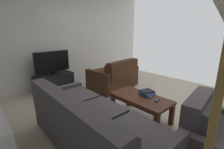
# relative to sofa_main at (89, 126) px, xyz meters

# --- Properties ---
(ground_plane) EXTENTS (5.15, 5.18, 0.01)m
(ground_plane) POSITION_rel_sofa_main_xyz_m (0.20, -1.39, -0.37)
(ground_plane) COLOR beige
(wall_right) EXTENTS (0.12, 5.18, 2.69)m
(wall_right) POSITION_rel_sofa_main_xyz_m (2.77, -1.39, 0.98)
(wall_right) COLOR white
(wall_right) RESTS_ON ground
(sofa_main) EXTENTS (2.06, 0.85, 0.83)m
(sofa_main) POSITION_rel_sofa_main_xyz_m (0.00, 0.00, 0.00)
(sofa_main) COLOR black
(sofa_main) RESTS_ON ground
(loveseat_near) EXTENTS (0.94, 1.32, 0.80)m
(loveseat_near) POSITION_rel_sofa_main_xyz_m (1.49, -1.82, -0.01)
(loveseat_near) COLOR black
(loveseat_near) RESTS_ON ground
(coffee_table) EXTENTS (1.04, 0.54, 0.42)m
(coffee_table) POSITION_rel_sofa_main_xyz_m (0.05, -1.11, -0.02)
(coffee_table) COLOR #4C2819
(coffee_table) RESTS_ON ground
(tv_stand) EXTENTS (0.48, 0.96, 0.45)m
(tv_stand) POSITION_rel_sofa_main_xyz_m (2.42, -0.54, -0.14)
(tv_stand) COLOR black
(tv_stand) RESTS_ON ground
(flat_tv) EXTENTS (0.22, 0.90, 0.58)m
(flat_tv) POSITION_rel_sofa_main_xyz_m (2.42, -0.55, 0.39)
(flat_tv) COLOR black
(flat_tv) RESTS_ON tv_stand
(armchair_side) EXTENTS (0.97, 1.05, 0.81)m
(armchair_side) POSITION_rel_sofa_main_xyz_m (-1.21, -0.95, -0.02)
(armchair_side) COLOR black
(armchair_side) RESTS_ON ground
(book_stack) EXTENTS (0.26, 0.27, 0.09)m
(book_stack) POSITION_rel_sofa_main_xyz_m (0.03, -1.25, 0.09)
(book_stack) COLOR #385693
(book_stack) RESTS_ON coffee_table
(tv_remote) EXTENTS (0.09, 0.17, 0.02)m
(tv_remote) POSITION_rel_sofa_main_xyz_m (-0.22, -1.18, 0.06)
(tv_remote) COLOR black
(tv_remote) RESTS_ON coffee_table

